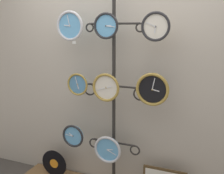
# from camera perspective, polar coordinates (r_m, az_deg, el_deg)

# --- Properties ---
(shop_wall) EXTENTS (4.40, 0.04, 2.80)m
(shop_wall) POSITION_cam_1_polar(r_m,az_deg,el_deg) (2.75, 1.63, 4.90)
(shop_wall) COLOR #BCB2A3
(shop_wall) RESTS_ON ground_plane
(display_stand) EXTENTS (0.67, 0.42, 2.12)m
(display_stand) POSITION_cam_1_polar(r_m,az_deg,el_deg) (2.81, 0.39, -10.95)
(display_stand) COLOR #282623
(display_stand) RESTS_ON ground_plane
(clock_top_left) EXTENTS (0.30, 0.04, 0.30)m
(clock_top_left) POSITION_cam_1_polar(r_m,az_deg,el_deg) (2.69, -9.13, 13.01)
(clock_top_left) COLOR #60A8DB
(clock_top_center) EXTENTS (0.25, 0.04, 0.25)m
(clock_top_center) POSITION_cam_1_polar(r_m,az_deg,el_deg) (2.51, -1.28, 13.15)
(clock_top_center) COLOR #60A8DB
(clock_top_right) EXTENTS (0.26, 0.04, 0.26)m
(clock_top_right) POSITION_cam_1_polar(r_m,az_deg,el_deg) (2.37, 9.49, 12.85)
(clock_top_right) COLOR silver
(clock_middle_left) EXTENTS (0.23, 0.04, 0.23)m
(clock_middle_left) POSITION_cam_1_polar(r_m,az_deg,el_deg) (2.72, -7.47, 0.57)
(clock_middle_left) COLOR #4C84B2
(clock_middle_center) EXTENTS (0.28, 0.04, 0.28)m
(clock_middle_center) POSITION_cam_1_polar(r_m,az_deg,el_deg) (2.54, -1.31, -0.12)
(clock_middle_center) COLOR silver
(clock_middle_right) EXTENTS (0.31, 0.04, 0.31)m
(clock_middle_right) POSITION_cam_1_polar(r_m,az_deg,el_deg) (2.42, 8.79, -0.52)
(clock_middle_right) COLOR black
(clock_bottom_left) EXTENTS (0.25, 0.04, 0.25)m
(clock_bottom_left) POSITION_cam_1_polar(r_m,az_deg,el_deg) (2.90, -8.46, -10.49)
(clock_bottom_left) COLOR #60A8DB
(clock_bottom_center) EXTENTS (0.29, 0.04, 0.29)m
(clock_bottom_center) POSITION_cam_1_polar(r_m,az_deg,el_deg) (2.77, -0.95, -13.46)
(clock_bottom_center) COLOR #60A8DB
(vinyl_record) EXTENTS (0.33, 0.01, 0.33)m
(vinyl_record) POSITION_cam_1_polar(r_m,az_deg,el_deg) (3.27, -12.49, -15.94)
(vinyl_record) COLOR black
(vinyl_record) RESTS_ON low_shelf
(price_tag_upper) EXTENTS (0.04, 0.00, 0.03)m
(price_tag_upper) POSITION_cam_1_polar(r_m,az_deg,el_deg) (2.67, -8.26, 9.59)
(price_tag_upper) COLOR white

